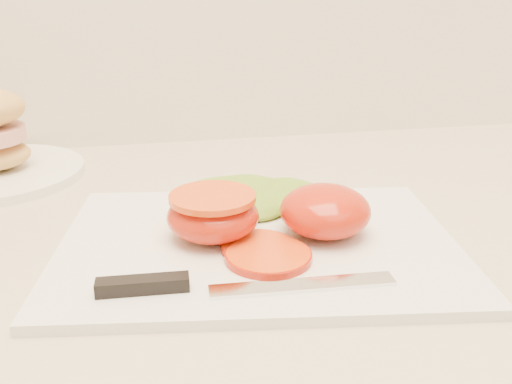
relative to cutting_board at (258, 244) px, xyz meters
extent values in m
cube|color=white|center=(0.00, 0.00, 0.00)|extent=(0.41, 0.32, 0.01)
ellipsoid|color=red|center=(0.07, 0.00, 0.03)|extent=(0.09, 0.09, 0.05)
ellipsoid|color=red|center=(-0.04, 0.01, 0.03)|extent=(0.09, 0.09, 0.04)
cylinder|color=#BB1D02|center=(-0.04, 0.01, 0.05)|extent=(0.08, 0.08, 0.01)
cylinder|color=orange|center=(0.00, -0.04, 0.01)|extent=(0.08, 0.08, 0.01)
cylinder|color=orange|center=(0.00, -0.02, 0.01)|extent=(0.07, 0.07, 0.01)
ellipsoid|color=#72A72C|center=(0.00, 0.08, 0.02)|extent=(0.14, 0.10, 0.03)
ellipsoid|color=#72A72C|center=(0.04, 0.08, 0.02)|extent=(0.10, 0.08, 0.02)
cube|color=silver|center=(0.02, -0.10, 0.01)|extent=(0.15, 0.03, 0.00)
cube|color=black|center=(-0.11, -0.08, 0.01)|extent=(0.07, 0.02, 0.01)
camera|label=1|loc=(-0.10, -0.49, 0.24)|focal=40.00mm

